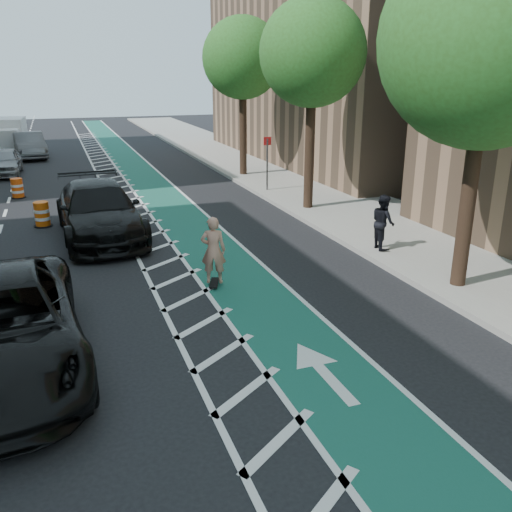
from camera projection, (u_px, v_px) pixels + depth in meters
name	position (u px, v px, depth m)	size (l,w,h in m)	color
ground	(134.00, 334.00, 11.15)	(120.00, 120.00, 0.00)	black
bike_lane	(175.00, 211.00, 21.02)	(2.00, 90.00, 0.01)	#185541
buffer_strip	(136.00, 215.00, 20.53)	(1.40, 90.00, 0.01)	silver
sidewalk_right	(325.00, 197.00, 23.11)	(5.00, 90.00, 0.15)	gray
curb_right	(272.00, 202.00, 22.31)	(0.12, 90.00, 0.16)	gray
tree_r_b	(479.00, 41.00, 11.87)	(4.20, 4.20, 7.90)	#382619
tree_r_c	(317.00, 53.00, 18.99)	(4.20, 4.20, 7.90)	#382619
tree_r_d	(244.00, 58.00, 26.10)	(4.20, 4.20, 7.90)	#382619
sign_post	(267.00, 163.00, 23.87)	(0.35, 0.08, 2.47)	#4C4C4C
skateboard	(214.00, 283.00, 13.68)	(0.43, 0.72, 0.09)	black
skateboarder	(213.00, 250.00, 13.40)	(0.62, 0.41, 1.70)	tan
suv_far	(99.00, 211.00, 17.54)	(2.45, 6.02, 1.75)	black
car_silver	(3.00, 162.00, 28.36)	(1.66, 4.13, 1.41)	gray
car_grey	(30.00, 145.00, 34.13)	(1.67, 4.79, 1.58)	#5C5D61
pedestrian	(383.00, 222.00, 15.88)	(0.79, 0.62, 1.62)	black
box_truck	(6.00, 136.00, 37.28)	(2.59, 5.27, 2.14)	white
barrel_b	(42.00, 215.00, 18.89)	(0.64, 0.64, 0.87)	#EB5B0C
barrel_c	(17.00, 189.00, 23.24)	(0.61, 0.61, 0.84)	#EB4F0C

